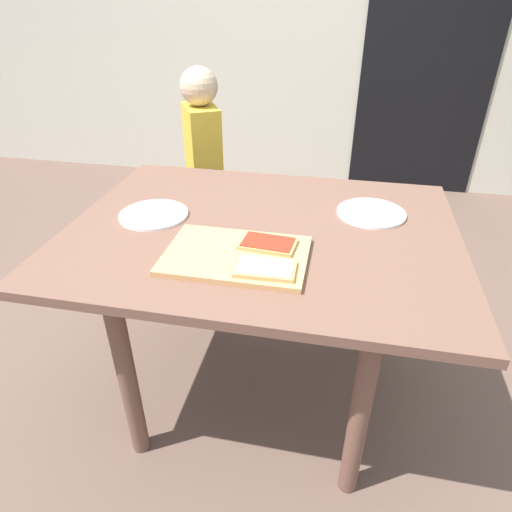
{
  "coord_description": "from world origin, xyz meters",
  "views": [
    {
      "loc": [
        0.23,
        -1.23,
        1.38
      ],
      "look_at": [
        -0.02,
        0.0,
        0.61
      ],
      "focal_mm": 31.15,
      "sensor_mm": 36.0,
      "label": 1
    }
  ],
  "objects_px": {
    "cutting_board": "(236,255)",
    "plate_white_left": "(154,215)",
    "plate_white_right": "(371,213)",
    "child_left": "(204,166)",
    "pizza_slice_near_right": "(265,268)",
    "dining_table": "(261,252)",
    "pizza_slice_far_right": "(268,244)"
  },
  "relations": [
    {
      "from": "pizza_slice_far_right",
      "to": "pizza_slice_near_right",
      "type": "height_order",
      "value": "same"
    },
    {
      "from": "dining_table",
      "to": "plate_white_left",
      "type": "relative_size",
      "value": 5.38
    },
    {
      "from": "pizza_slice_far_right",
      "to": "plate_white_left",
      "type": "bearing_deg",
      "value": 160.56
    },
    {
      "from": "dining_table",
      "to": "plate_white_left",
      "type": "bearing_deg",
      "value": 178.28
    },
    {
      "from": "plate_white_left",
      "to": "child_left",
      "type": "distance_m",
      "value": 0.76
    },
    {
      "from": "cutting_board",
      "to": "pizza_slice_near_right",
      "type": "height_order",
      "value": "pizza_slice_near_right"
    },
    {
      "from": "pizza_slice_near_right",
      "to": "dining_table",
      "type": "bearing_deg",
      "value": 103.03
    },
    {
      "from": "pizza_slice_far_right",
      "to": "pizza_slice_near_right",
      "type": "relative_size",
      "value": 1.03
    },
    {
      "from": "plate_white_left",
      "to": "plate_white_right",
      "type": "bearing_deg",
      "value": 12.55
    },
    {
      "from": "plate_white_left",
      "to": "child_left",
      "type": "relative_size",
      "value": 0.21
    },
    {
      "from": "dining_table",
      "to": "pizza_slice_near_right",
      "type": "relative_size",
      "value": 7.53
    },
    {
      "from": "dining_table",
      "to": "cutting_board",
      "type": "distance_m",
      "value": 0.22
    },
    {
      "from": "dining_table",
      "to": "plate_white_right",
      "type": "relative_size",
      "value": 5.38
    },
    {
      "from": "plate_white_right",
      "to": "plate_white_left",
      "type": "distance_m",
      "value": 0.73
    },
    {
      "from": "cutting_board",
      "to": "plate_white_left",
      "type": "relative_size",
      "value": 1.75
    },
    {
      "from": "dining_table",
      "to": "pizza_slice_near_right",
      "type": "distance_m",
      "value": 0.3
    },
    {
      "from": "dining_table",
      "to": "pizza_slice_near_right",
      "type": "height_order",
      "value": "pizza_slice_near_right"
    },
    {
      "from": "cutting_board",
      "to": "pizza_slice_far_right",
      "type": "height_order",
      "value": "pizza_slice_far_right"
    },
    {
      "from": "plate_white_left",
      "to": "pizza_slice_far_right",
      "type": "bearing_deg",
      "value": -19.44
    },
    {
      "from": "child_left",
      "to": "pizza_slice_near_right",
      "type": "bearing_deg",
      "value": -64.2
    },
    {
      "from": "plate_white_right",
      "to": "child_left",
      "type": "height_order",
      "value": "child_left"
    },
    {
      "from": "pizza_slice_far_right",
      "to": "pizza_slice_near_right",
      "type": "distance_m",
      "value": 0.13
    },
    {
      "from": "cutting_board",
      "to": "child_left",
      "type": "height_order",
      "value": "child_left"
    },
    {
      "from": "cutting_board",
      "to": "plate_white_left",
      "type": "bearing_deg",
      "value": 148.45
    },
    {
      "from": "pizza_slice_near_right",
      "to": "plate_white_left",
      "type": "bearing_deg",
      "value": 147.27
    },
    {
      "from": "cutting_board",
      "to": "pizza_slice_near_right",
      "type": "xyz_separation_m",
      "value": [
        0.1,
        -0.07,
        0.02
      ]
    },
    {
      "from": "dining_table",
      "to": "cutting_board",
      "type": "bearing_deg",
      "value": -100.38
    },
    {
      "from": "cutting_board",
      "to": "pizza_slice_far_right",
      "type": "distance_m",
      "value": 0.1
    },
    {
      "from": "pizza_slice_far_right",
      "to": "plate_white_left",
      "type": "xyz_separation_m",
      "value": [
        -0.41,
        0.15,
        -0.02
      ]
    },
    {
      "from": "pizza_slice_far_right",
      "to": "plate_white_right",
      "type": "bearing_deg",
      "value": 45.54
    },
    {
      "from": "plate_white_left",
      "to": "cutting_board",
      "type": "bearing_deg",
      "value": -31.55
    },
    {
      "from": "pizza_slice_near_right",
      "to": "cutting_board",
      "type": "bearing_deg",
      "value": 143.42
    }
  ]
}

